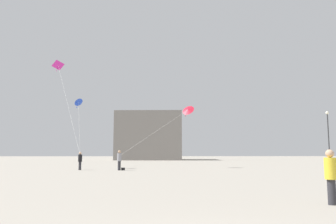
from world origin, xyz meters
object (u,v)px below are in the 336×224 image
at_px(person_in_grey, 119,159).
at_px(kite_cobalt_diamond, 78,102).
at_px(person_in_black, 80,160).
at_px(kite_magenta_delta, 59,67).
at_px(kite_crimson_diamond, 188,110).
at_px(handbag_beside_flyer, 123,169).
at_px(person_in_yellow, 331,174).
at_px(building_left_hall, 150,137).
at_px(lamppost_east, 328,131).

xyz_separation_m(person_in_grey, kite_cobalt_diamond, (-4.69, 4.02, 5.80)).
height_order(person_in_black, kite_magenta_delta, kite_magenta_delta).
distance_m(kite_crimson_diamond, handbag_beside_flyer, 10.02).
bearing_deg(kite_magenta_delta, handbag_beside_flyer, -48.28).
distance_m(person_in_yellow, building_left_hall, 68.12).
distance_m(person_in_yellow, handbag_beside_flyer, 22.67).
distance_m(person_in_black, lamppost_east, 26.79).
relative_size(kite_crimson_diamond, handbag_beside_flyer, 24.00).
bearing_deg(building_left_hall, handbag_beside_flyer, -93.07).
xyz_separation_m(person_in_grey, person_in_black, (-3.70, 0.82, -0.08)).
bearing_deg(kite_magenta_delta, person_in_black, -62.50).
relative_size(person_in_black, lamppost_east, 0.27).
height_order(kite_crimson_diamond, building_left_hall, building_left_hall).
relative_size(person_in_grey, kite_magenta_delta, 0.16).
xyz_separation_m(person_in_yellow, building_left_hall, (-5.54, 67.76, 4.32)).
distance_m(person_in_black, building_left_hall, 46.52).
relative_size(kite_magenta_delta, building_left_hall, 0.75).
bearing_deg(person_in_black, building_left_hall, 179.44).
xyz_separation_m(kite_magenta_delta, kite_crimson_diamond, (15.31, -5.23, -5.90)).
xyz_separation_m(kite_magenta_delta, lamppost_east, (31.02, -4.74, -8.04)).
bearing_deg(person_in_grey, lamppost_east, -160.65).
xyz_separation_m(kite_cobalt_diamond, kite_crimson_diamond, (11.53, 0.75, -0.63)).
xyz_separation_m(person_in_yellow, kite_magenta_delta, (-16.86, 31.08, 11.14)).
bearing_deg(lamppost_east, person_in_black, -170.41).
relative_size(lamppost_east, handbag_beside_flyer, 19.35).
distance_m(building_left_hall, handbag_beside_flyer, 46.92).
height_order(person_in_grey, building_left_hall, building_left_hall).
xyz_separation_m(person_in_grey, kite_crimson_diamond, (6.84, 4.77, 5.17)).
height_order(person_in_black, building_left_hall, building_left_hall).
distance_m(person_in_grey, building_left_hall, 46.95).
bearing_deg(lamppost_east, kite_magenta_delta, 171.31).
bearing_deg(building_left_hall, person_in_grey, -93.50).
relative_size(person_in_yellow, kite_crimson_diamond, 0.22).
relative_size(person_in_grey, kite_crimson_diamond, 0.24).
bearing_deg(person_in_black, kite_cobalt_diamond, -155.13).
xyz_separation_m(kite_crimson_diamond, handbag_beside_flyer, (-6.49, -4.67, -6.05)).
xyz_separation_m(person_in_yellow, handbag_beside_flyer, (-8.04, 21.18, -0.81)).
bearing_deg(building_left_hall, kite_magenta_delta, -107.16).
bearing_deg(kite_crimson_diamond, handbag_beside_flyer, -144.24).
distance_m(person_in_black, kite_cobalt_diamond, 6.77).
height_order(person_in_yellow, building_left_hall, building_left_hall).
bearing_deg(handbag_beside_flyer, person_in_black, 169.92).
relative_size(person_in_grey, lamppost_east, 0.29).
height_order(kite_cobalt_diamond, kite_crimson_diamond, kite_cobalt_diamond).
relative_size(kite_magenta_delta, handbag_beside_flyer, 35.82).
relative_size(person_in_yellow, handbag_beside_flyer, 5.30).
bearing_deg(kite_magenta_delta, kite_crimson_diamond, -18.85).
distance_m(person_in_grey, handbag_beside_flyer, 0.94).
xyz_separation_m(building_left_hall, lamppost_east, (19.69, -41.42, -1.22)).
bearing_deg(handbag_beside_flyer, kite_crimson_diamond, 35.76).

